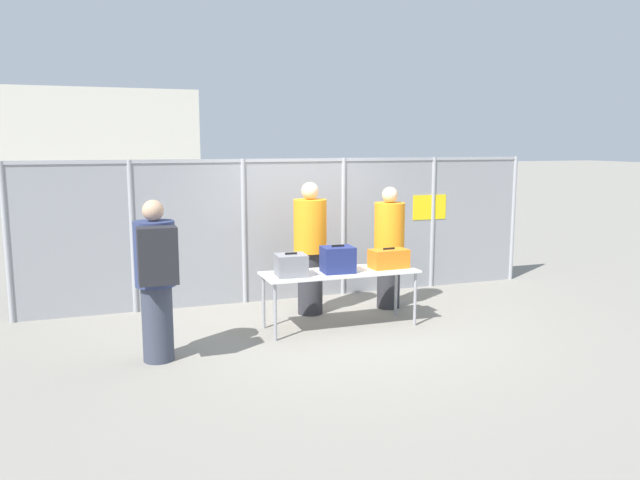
% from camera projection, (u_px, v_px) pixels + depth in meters
% --- Properties ---
extents(ground_plane, '(120.00, 120.00, 0.00)m').
position_uv_depth(ground_plane, '(334.00, 328.00, 8.01)').
color(ground_plane, gray).
extents(fence_section, '(7.92, 0.07, 2.12)m').
position_uv_depth(fence_section, '(296.00, 226.00, 9.39)').
color(fence_section, '#9EA0A5').
rests_on(fence_section, ground_plane).
extents(inspection_table, '(2.00, 0.67, 0.73)m').
position_uv_depth(inspection_table, '(340.00, 276.00, 7.94)').
color(inspection_table, silver).
rests_on(inspection_table, ground_plane).
extents(suitcase_grey, '(0.39, 0.36, 0.29)m').
position_uv_depth(suitcase_grey, '(291.00, 265.00, 7.65)').
color(suitcase_grey, slate).
rests_on(suitcase_grey, inspection_table).
extents(suitcase_navy, '(0.41, 0.34, 0.35)m').
position_uv_depth(suitcase_navy, '(338.00, 260.00, 7.85)').
color(suitcase_navy, navy).
rests_on(suitcase_navy, inspection_table).
extents(suitcase_orange, '(0.50, 0.29, 0.27)m').
position_uv_depth(suitcase_orange, '(389.00, 259.00, 8.13)').
color(suitcase_orange, orange).
rests_on(suitcase_orange, inspection_table).
extents(traveler_hooded, '(0.44, 0.67, 1.76)m').
position_uv_depth(traveler_hooded, '(156.00, 275.00, 6.61)').
color(traveler_hooded, '#383D4C').
rests_on(traveler_hooded, ground_plane).
extents(security_worker_near, '(0.45, 0.45, 1.83)m').
position_uv_depth(security_worker_near, '(310.00, 247.00, 8.54)').
color(security_worker_near, '#2D2D33').
rests_on(security_worker_near, ground_plane).
extents(security_worker_far, '(0.43, 0.43, 1.74)m').
position_uv_depth(security_worker_far, '(389.00, 246.00, 8.86)').
color(security_worker_far, '#2D2D33').
rests_on(security_worker_far, ground_plane).
extents(utility_trailer, '(3.40, 2.38, 0.75)m').
position_uv_depth(utility_trailer, '(317.00, 253.00, 10.93)').
color(utility_trailer, white).
rests_on(utility_trailer, ground_plane).
extents(distant_hangar, '(15.67, 8.07, 5.26)m').
position_uv_depth(distant_hangar, '(53.00, 138.00, 36.11)').
color(distant_hangar, beige).
rests_on(distant_hangar, ground_plane).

